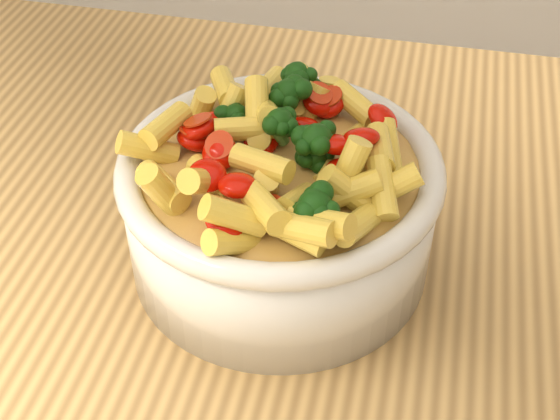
# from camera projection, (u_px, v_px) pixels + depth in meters

# --- Properties ---
(table) EXTENTS (1.20, 0.80, 0.90)m
(table) POSITION_uv_depth(u_px,v_px,m) (171.00, 389.00, 0.61)
(table) COLOR tan
(table) RESTS_ON ground
(serving_bowl) EXTENTS (0.22, 0.22, 0.09)m
(serving_bowl) POSITION_uv_depth(u_px,v_px,m) (280.00, 209.00, 0.54)
(serving_bowl) COLOR silver
(serving_bowl) RESTS_ON table
(pasta_salad) EXTENTS (0.17, 0.17, 0.04)m
(pasta_salad) POSITION_uv_depth(u_px,v_px,m) (280.00, 141.00, 0.50)
(pasta_salad) COLOR #FFCC50
(pasta_salad) RESTS_ON serving_bowl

